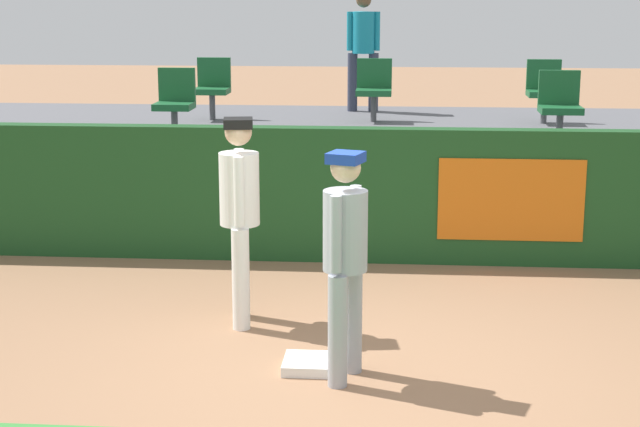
{
  "coord_description": "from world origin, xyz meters",
  "views": [
    {
      "loc": [
        0.38,
        -6.98,
        2.87
      ],
      "look_at": [
        -0.28,
        1.2,
        1.0
      ],
      "focal_mm": 56.04,
      "sensor_mm": 36.0,
      "label": 1
    }
  ],
  "objects_px": {
    "player_runner_visitor": "(346,250)",
    "seat_front_right": "(560,103)",
    "seat_back_left": "(213,85)",
    "seat_front_left": "(175,99)",
    "first_base": "(310,364)",
    "seat_back_center": "(374,86)",
    "player_fielder_home": "(240,207)",
    "spectator_hooded": "(363,43)",
    "seat_back_right": "(544,88)"
  },
  "relations": [
    {
      "from": "first_base",
      "to": "seat_front_left",
      "type": "height_order",
      "value": "seat_front_left"
    },
    {
      "from": "seat_back_right",
      "to": "seat_back_center",
      "type": "bearing_deg",
      "value": 179.99
    },
    {
      "from": "seat_front_right",
      "to": "spectator_hooded",
      "type": "bearing_deg",
      "value": 129.57
    },
    {
      "from": "player_fielder_home",
      "to": "player_runner_visitor",
      "type": "height_order",
      "value": "player_fielder_home"
    },
    {
      "from": "player_fielder_home",
      "to": "seat_front_left",
      "type": "distance_m",
      "value": 3.83
    },
    {
      "from": "seat_back_center",
      "to": "seat_back_left",
      "type": "relative_size",
      "value": 1.0
    },
    {
      "from": "seat_front_left",
      "to": "seat_back_left",
      "type": "xyz_separation_m",
      "value": [
        0.12,
        1.8,
        0.0
      ]
    },
    {
      "from": "player_runner_visitor",
      "to": "seat_back_left",
      "type": "height_order",
      "value": "seat_back_left"
    },
    {
      "from": "first_base",
      "to": "seat_back_right",
      "type": "bearing_deg",
      "value": 68.02
    },
    {
      "from": "player_fielder_home",
      "to": "player_runner_visitor",
      "type": "relative_size",
      "value": 1.05
    },
    {
      "from": "spectator_hooded",
      "to": "seat_front_right",
      "type": "bearing_deg",
      "value": 125.96
    },
    {
      "from": "player_fielder_home",
      "to": "spectator_hooded",
      "type": "height_order",
      "value": "spectator_hooded"
    },
    {
      "from": "player_fielder_home",
      "to": "seat_front_right",
      "type": "height_order",
      "value": "seat_front_right"
    },
    {
      "from": "player_runner_visitor",
      "to": "seat_front_right",
      "type": "relative_size",
      "value": 2.04
    },
    {
      "from": "seat_front_left",
      "to": "seat_back_center",
      "type": "relative_size",
      "value": 1.0
    },
    {
      "from": "seat_front_left",
      "to": "first_base",
      "type": "bearing_deg",
      "value": -66.16
    },
    {
      "from": "first_base",
      "to": "seat_back_center",
      "type": "xyz_separation_m",
      "value": [
        0.3,
        6.4,
        1.51
      ]
    },
    {
      "from": "seat_back_center",
      "to": "seat_back_left",
      "type": "height_order",
      "value": "same"
    },
    {
      "from": "seat_back_left",
      "to": "seat_front_right",
      "type": "distance_m",
      "value": 4.77
    },
    {
      "from": "player_runner_visitor",
      "to": "seat_back_left",
      "type": "bearing_deg",
      "value": -143.44
    },
    {
      "from": "seat_back_right",
      "to": "seat_front_left",
      "type": "bearing_deg",
      "value": -158.68
    },
    {
      "from": "seat_front_left",
      "to": "seat_back_right",
      "type": "xyz_separation_m",
      "value": [
        4.61,
        1.8,
        0.0
      ]
    },
    {
      "from": "seat_front_right",
      "to": "seat_back_right",
      "type": "distance_m",
      "value": 1.8
    },
    {
      "from": "first_base",
      "to": "player_runner_visitor",
      "type": "bearing_deg",
      "value": -30.56
    },
    {
      "from": "player_fielder_home",
      "to": "seat_front_left",
      "type": "bearing_deg",
      "value": -167.91
    },
    {
      "from": "player_runner_visitor",
      "to": "seat_back_left",
      "type": "xyz_separation_m",
      "value": [
        -2.19,
        6.56,
        0.56
      ]
    },
    {
      "from": "first_base",
      "to": "spectator_hooded",
      "type": "xyz_separation_m",
      "value": [
        0.11,
        7.5,
        2.04
      ]
    },
    {
      "from": "first_base",
      "to": "seat_back_center",
      "type": "height_order",
      "value": "seat_back_center"
    },
    {
      "from": "player_fielder_home",
      "to": "player_runner_visitor",
      "type": "bearing_deg",
      "value": 29.89
    },
    {
      "from": "seat_front_right",
      "to": "spectator_hooded",
      "type": "relative_size",
      "value": 0.49
    },
    {
      "from": "seat_back_center",
      "to": "first_base",
      "type": "bearing_deg",
      "value": -92.71
    },
    {
      "from": "player_fielder_home",
      "to": "seat_back_left",
      "type": "xyz_separation_m",
      "value": [
        -1.22,
        5.35,
        0.51
      ]
    },
    {
      "from": "first_base",
      "to": "seat_front_left",
      "type": "bearing_deg",
      "value": 113.84
    },
    {
      "from": "first_base",
      "to": "player_runner_visitor",
      "type": "height_order",
      "value": "player_runner_visitor"
    },
    {
      "from": "seat_back_left",
      "to": "spectator_hooded",
      "type": "bearing_deg",
      "value": 28.69
    },
    {
      "from": "player_runner_visitor",
      "to": "seat_back_right",
      "type": "height_order",
      "value": "seat_back_right"
    },
    {
      "from": "seat_back_left",
      "to": "spectator_hooded",
      "type": "xyz_separation_m",
      "value": [
        2.02,
        1.11,
        0.52
      ]
    },
    {
      "from": "player_fielder_home",
      "to": "seat_front_left",
      "type": "relative_size",
      "value": 2.14
    },
    {
      "from": "seat_front_left",
      "to": "spectator_hooded",
      "type": "distance_m",
      "value": 3.65
    },
    {
      "from": "seat_back_center",
      "to": "seat_back_right",
      "type": "bearing_deg",
      "value": -0.01
    },
    {
      "from": "seat_back_right",
      "to": "seat_front_right",
      "type": "bearing_deg",
      "value": -92.19
    },
    {
      "from": "player_runner_visitor",
      "to": "seat_front_left",
      "type": "bearing_deg",
      "value": -136.01
    },
    {
      "from": "seat_front_left",
      "to": "seat_back_left",
      "type": "relative_size",
      "value": 1.0
    },
    {
      "from": "seat_front_left",
      "to": "seat_back_center",
      "type": "distance_m",
      "value": 2.95
    },
    {
      "from": "player_fielder_home",
      "to": "seat_back_left",
      "type": "bearing_deg",
      "value": -175.78
    },
    {
      "from": "player_runner_visitor",
      "to": "seat_front_right",
      "type": "distance_m",
      "value": 5.29
    },
    {
      "from": "seat_back_left",
      "to": "seat_back_right",
      "type": "bearing_deg",
      "value": -0.0
    },
    {
      "from": "spectator_hooded",
      "to": "seat_front_left",
      "type": "bearing_deg",
      "value": 50.01
    },
    {
      "from": "seat_back_left",
      "to": "seat_front_right",
      "type": "bearing_deg",
      "value": -22.15
    },
    {
      "from": "player_runner_visitor",
      "to": "seat_front_left",
      "type": "height_order",
      "value": "seat_front_left"
    }
  ]
}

